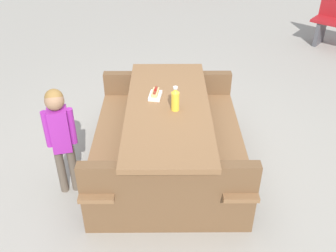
{
  "coord_description": "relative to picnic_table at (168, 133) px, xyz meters",
  "views": [
    {
      "loc": [
        -2.9,
        0.81,
        2.54
      ],
      "look_at": [
        0.0,
        0.0,
        0.52
      ],
      "focal_mm": 41.01,
      "sensor_mm": 36.0,
      "label": 1
    }
  ],
  "objects": [
    {
      "name": "picnic_table",
      "position": [
        0.0,
        0.0,
        0.0
      ],
      "size": [
        2.1,
        1.82,
        0.75
      ],
      "color": "brown",
      "rests_on": "ground"
    },
    {
      "name": "child_in_coat",
      "position": [
        -0.04,
        0.97,
        0.24
      ],
      "size": [
        0.17,
        0.26,
        1.07
      ],
      "color": "brown",
      "rests_on": "ground"
    },
    {
      "name": "soda_bottle",
      "position": [
        -0.09,
        -0.04,
        0.41
      ],
      "size": [
        0.07,
        0.07,
        0.23
      ],
      "color": "yellow",
      "rests_on": "picnic_table"
    },
    {
      "name": "ground_plane",
      "position": [
        0.0,
        0.0,
        -0.44
      ],
      "size": [
        30.0,
        30.0,
        0.0
      ],
      "primitive_type": "plane",
      "color": "gray",
      "rests_on": "ground"
    },
    {
      "name": "hotdog_tray",
      "position": [
        0.18,
        0.07,
        0.34
      ],
      "size": [
        0.21,
        0.17,
        0.08
      ],
      "color": "white",
      "rests_on": "picnic_table"
    }
  ]
}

